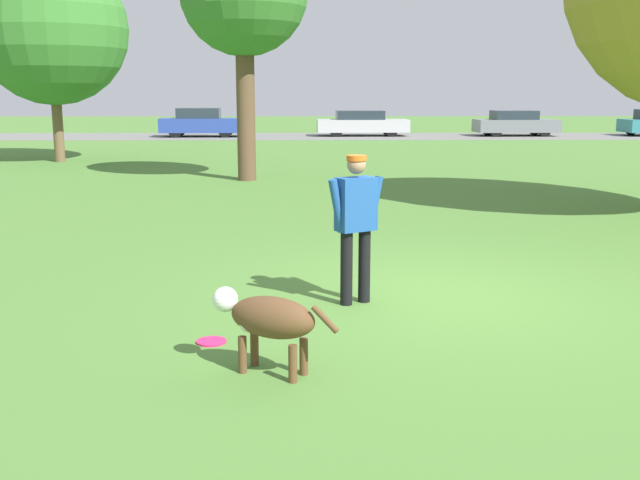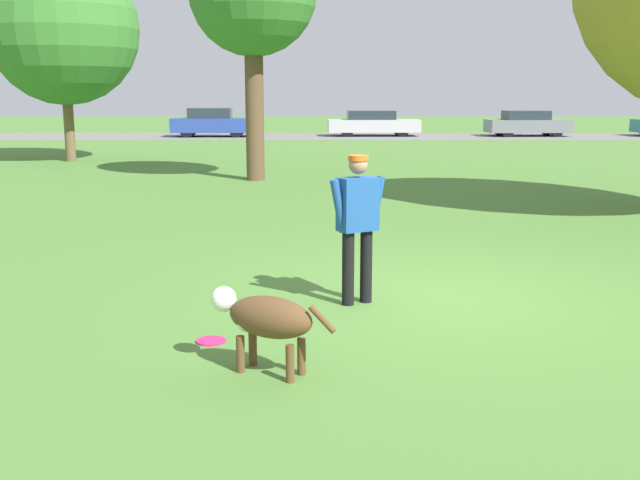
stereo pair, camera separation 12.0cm
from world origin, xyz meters
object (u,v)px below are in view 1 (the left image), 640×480
Objects in this scene: dog at (267,318)px; parked_car_blue at (201,123)px; frisbee at (211,341)px; tree_far_left at (51,29)px; person at (356,217)px; parked_car_silver at (362,123)px; parked_car_grey at (515,123)px.

dog is 32.09m from parked_car_blue.
frisbee is 0.04× the size of tree_far_left.
parked_car_blue is (2.67, 13.14, -3.45)m from tree_far_left.
frisbee is (-1.39, -1.28, -0.93)m from person.
person reaches higher than parked_car_blue.
parked_car_blue reaches higher than dog.
tree_far_left reaches higher than parked_car_blue.
tree_far_left is at bearing -40.03° from dog.
tree_far_left is at bearing -103.53° from parked_car_blue.
parked_car_silver is (2.09, 30.26, -0.30)m from person.
parked_car_silver reaches higher than frisbee.
parked_car_blue is at bearing 179.33° from parked_car_grey.
person is 0.24× the size of tree_far_left.
dog is 3.93× the size of frisbee.
person is at bearing -95.69° from parked_car_silver.
tree_far_left is at bearing 112.06° from frisbee.
parked_car_grey is at bearing -2.01° from parked_car_silver.
person is 0.35× the size of parked_car_silver.
parked_car_grey is at bearing -81.07° from dog.
dog is 0.26× the size of parked_car_blue.
parked_car_blue reaches higher than parked_car_silver.
dog is 20.44m from tree_far_left.
frisbee is at bearing -83.70° from parked_car_blue.
frisbee is 0.07× the size of parked_car_grey.
parked_car_blue is 0.98× the size of parked_car_grey.
parked_car_grey is (9.84, 30.22, -0.31)m from person.
person reaches higher than parked_car_grey.
parked_car_grey is at bearing 42.45° from person.
person is 31.78m from parked_car_grey.
parked_car_blue reaches higher than frisbee.
parked_car_blue is (-5.93, 29.66, -0.24)m from person.
tree_far_left is 13.84m from parked_car_blue.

